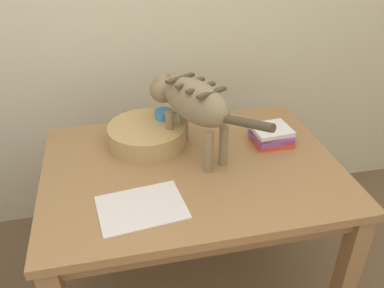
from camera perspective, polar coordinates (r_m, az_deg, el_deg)
The scene contains 7 objects.
dining_table at distance 1.68m, azimuth 0.00°, elevation -5.62°, with size 1.18×0.86×0.74m.
cat at distance 1.60m, azimuth -0.06°, elevation 5.88°, with size 0.35×0.59×0.33m.
saucer_bowl at distance 1.83m, azimuth -3.89°, elevation 1.76°, with size 0.21×0.21×0.03m, color teal.
coffee_mug at distance 1.80m, azimuth -3.84°, elevation 3.49°, with size 0.12×0.08×0.09m.
magazine at distance 1.43m, azimuth -7.15°, elevation -8.90°, with size 0.30×0.22×0.01m, color silver.
book_stack at distance 1.79m, azimuth 11.19°, elevation 1.23°, with size 0.18×0.15×0.07m.
wicker_basket at distance 1.76m, azimuth -6.39°, elevation 1.37°, with size 0.34×0.34×0.09m.
Camera 1 is at (-0.24, -0.39, 1.66)m, focal length 37.65 mm.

